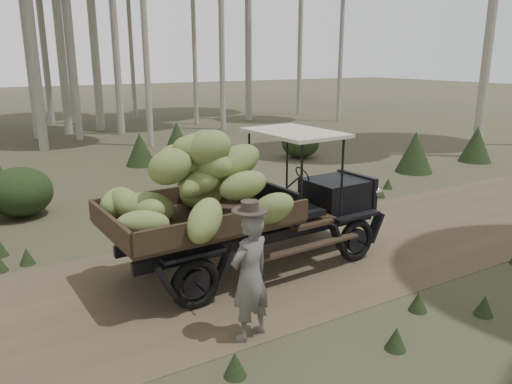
# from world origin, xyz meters

# --- Properties ---
(ground) EXTENTS (120.00, 120.00, 0.00)m
(ground) POSITION_xyz_m (0.00, 0.00, 0.00)
(ground) COLOR #473D2B
(ground) RESTS_ON ground
(dirt_track) EXTENTS (70.00, 4.00, 0.01)m
(dirt_track) POSITION_xyz_m (0.00, 0.00, 0.00)
(dirt_track) COLOR brown
(dirt_track) RESTS_ON ground
(banana_truck) EXTENTS (5.11, 2.64, 2.55)m
(banana_truck) POSITION_xyz_m (-0.46, 0.18, 1.47)
(banana_truck) COLOR black
(banana_truck) RESTS_ON ground
(farmer) EXTENTS (0.70, 0.55, 1.83)m
(farmer) POSITION_xyz_m (-1.05, -1.77, 0.87)
(farmer) COLOR #5E5B56
(farmer) RESTS_ON ground
(undergrowth) EXTENTS (21.85, 22.59, 1.40)m
(undergrowth) POSITION_xyz_m (-0.51, 0.50, 0.56)
(undergrowth) COLOR #233319
(undergrowth) RESTS_ON ground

